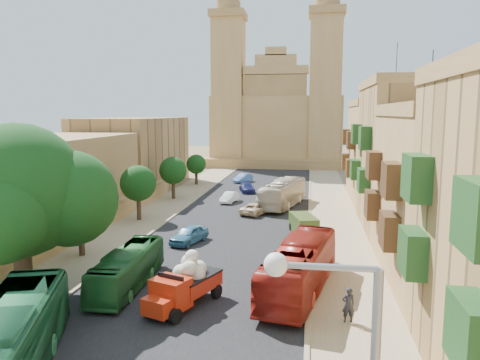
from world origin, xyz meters
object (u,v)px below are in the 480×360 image
(ficus_tree, at_px, (20,196))
(car_white_a, at_px, (230,197))
(red_truck, at_px, (184,283))
(car_blue_a, at_px, (189,235))
(street_tree_c, at_px, (173,171))
(bus_cream_east, at_px, (283,193))
(street_tree_a, at_px, (80,208))
(bus_green_south, at_px, (4,348))
(street_tree_b, at_px, (138,183))
(pedestrian_c, at_px, (326,251))
(bus_red_east, at_px, (300,267))
(bus_green_north, at_px, (128,269))
(car_cream, at_px, (256,208))
(car_dkblue, at_px, (247,188))
(car_white_b, at_px, (265,197))
(street_tree_d, at_px, (196,164))
(olive_pickup, at_px, (304,225))
(car_blue_b, at_px, (243,178))
(church, at_px, (278,119))
(pedestrian_a, at_px, (348,305))

(ficus_tree, xyz_separation_m, car_white_a, (6.86, 30.47, -5.40))
(red_truck, bearing_deg, car_blue_a, 103.52)
(street_tree_c, bearing_deg, bus_cream_east, -12.07)
(street_tree_a, xyz_separation_m, bus_green_south, (5.33, -16.59, -2.04))
(street_tree_b, bearing_deg, pedestrian_c, -30.30)
(ficus_tree, relative_size, car_blue_a, 2.43)
(bus_red_east, distance_m, bus_cream_east, 26.00)
(bus_green_north, distance_m, car_cream, 22.85)
(car_white_a, bearing_deg, bus_green_south, -82.56)
(bus_red_east, relative_size, car_dkblue, 2.59)
(ficus_tree, xyz_separation_m, car_white_b, (11.01, 31.94, -5.47))
(car_blue_a, relative_size, car_white_b, 1.29)
(street_tree_b, xyz_separation_m, car_cream, (11.34, 4.45, -3.11))
(street_tree_d, xyz_separation_m, car_dkblue, (8.52, -5.83, -2.41))
(street_tree_c, height_order, bus_green_north, street_tree_c)
(olive_pickup, xyz_separation_m, bus_green_north, (-10.50, -14.68, 0.40))
(bus_cream_east, height_order, car_blue_b, bus_cream_east)
(street_tree_d, height_order, car_cream, street_tree_d)
(bus_green_north, height_order, car_white_b, bus_green_north)
(olive_pickup, xyz_separation_m, bus_red_east, (-0.00, -13.80, 0.73))
(bus_green_south, bearing_deg, street_tree_d, 77.73)
(bus_cream_east, bearing_deg, car_cream, 72.88)
(church, distance_m, bus_red_east, 72.23)
(olive_pickup, bearing_deg, bus_cream_east, 101.69)
(car_white_b, relative_size, car_blue_b, 0.81)
(church, relative_size, car_dkblue, 8.46)
(red_truck, bearing_deg, car_cream, 87.30)
(car_white_b, bearing_deg, car_blue_b, -55.11)
(bus_green_south, distance_m, bus_red_east, 16.18)
(street_tree_c, xyz_separation_m, olive_pickup, (16.50, -15.08, -2.73))
(car_blue_a, xyz_separation_m, pedestrian_c, (11.11, -3.20, 0.08))
(bus_red_east, height_order, car_cream, bus_red_east)
(red_truck, distance_m, bus_cream_east, 29.32)
(street_tree_c, xyz_separation_m, street_tree_d, (0.00, 12.00, -0.51))
(street_tree_a, xyz_separation_m, car_white_a, (7.45, 22.48, -3.02))
(street_tree_a, height_order, red_truck, street_tree_a)
(car_white_b, bearing_deg, bus_green_north, 96.26)
(bus_cream_east, xyz_separation_m, pedestrian_c, (4.27, -19.68, -0.74))
(street_tree_b, relative_size, red_truck, 1.00)
(olive_pickup, height_order, pedestrian_c, olive_pickup)
(red_truck, xyz_separation_m, bus_red_east, (6.31, 3.19, 0.20))
(red_truck, xyz_separation_m, pedestrian_c, (8.08, 9.39, -0.55))
(street_tree_a, bearing_deg, street_tree_b, 90.00)
(red_truck, bearing_deg, street_tree_d, 103.02)
(bus_green_south, height_order, car_blue_a, bus_green_south)
(street_tree_d, bearing_deg, car_blue_a, -77.18)
(car_white_a, bearing_deg, pedestrian_a, -59.02)
(car_blue_b, bearing_deg, olive_pickup, -49.44)
(ficus_tree, bearing_deg, car_white_a, 77.31)
(street_tree_b, relative_size, bus_red_east, 0.50)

